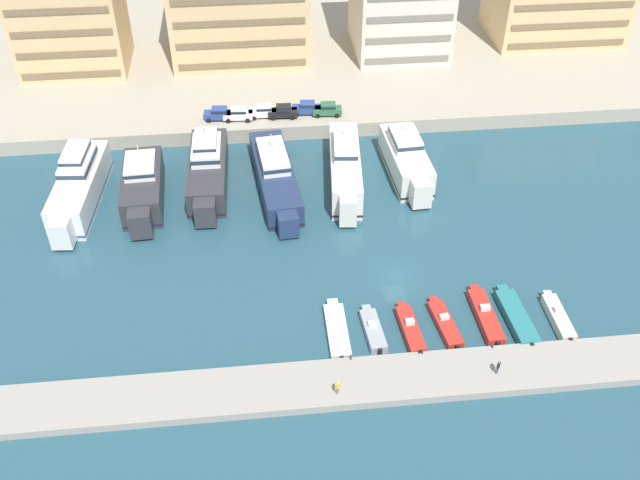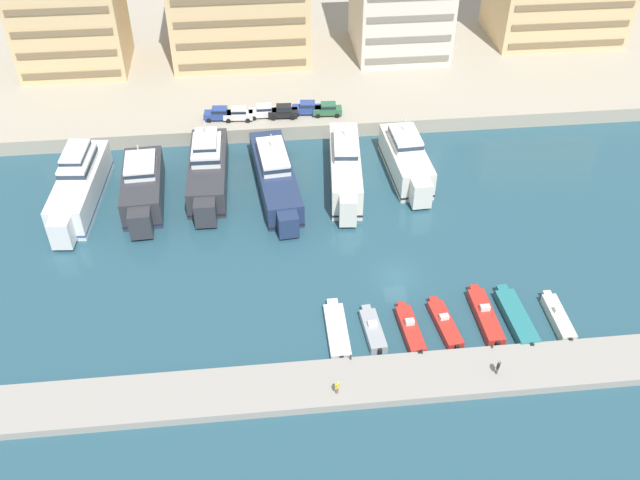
{
  "view_description": "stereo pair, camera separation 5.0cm",
  "coord_description": "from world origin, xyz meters",
  "px_view_note": "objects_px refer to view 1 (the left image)",
  "views": [
    {
      "loc": [
        -14.41,
        -56.32,
        53.07
      ],
      "look_at": [
        -8.01,
        4.3,
        2.5
      ],
      "focal_mm": 40.0,
      "sensor_mm": 36.0,
      "label": 1
    },
    {
      "loc": [
        -14.36,
        -56.32,
        53.07
      ],
      "look_at": [
        -8.01,
        4.3,
        2.5
      ],
      "focal_mm": 40.0,
      "sensor_mm": 36.0,
      "label": 2
    }
  ],
  "objects_px": {
    "yacht_ivory_center_right": "(406,160)",
    "motorboat_white_far_left": "(337,330)",
    "yacht_ivory_center": "(345,168)",
    "motorboat_cream_mid_right": "(558,317)",
    "car_green_center_right": "(327,109)",
    "pedestrian_mid_deck": "(498,366)",
    "motorboat_red_mid_left": "(410,329)",
    "motorboat_red_center_left": "(445,323)",
    "motorboat_grey_left": "(373,330)",
    "car_blue_far_left": "(219,113)",
    "motorboat_teal_center_right": "(516,317)",
    "car_blue_center": "(307,108)",
    "car_white_left": "(238,114)",
    "car_black_center_left": "(283,111)",
    "yacht_charcoal_mid_left": "(208,169)",
    "motorboat_red_center": "(485,315)",
    "yacht_white_far_left": "(79,185)",
    "yacht_navy_center_left": "(275,176)",
    "car_white_mid_left": "(263,111)",
    "yacht_charcoal_left": "(143,187)"
  },
  "relations": [
    {
      "from": "motorboat_teal_center_right",
      "to": "car_white_mid_left",
      "type": "bearing_deg",
      "value": 120.54
    },
    {
      "from": "yacht_ivory_center_right",
      "to": "motorboat_grey_left",
      "type": "height_order",
      "value": "yacht_ivory_center_right"
    },
    {
      "from": "motorboat_cream_mid_right",
      "to": "car_green_center_right",
      "type": "height_order",
      "value": "car_green_center_right"
    },
    {
      "from": "yacht_ivory_center",
      "to": "motorboat_white_far_left",
      "type": "distance_m",
      "value": 26.21
    },
    {
      "from": "motorboat_red_center",
      "to": "car_white_left",
      "type": "relative_size",
      "value": 2.01
    },
    {
      "from": "motorboat_red_mid_left",
      "to": "motorboat_red_center_left",
      "type": "distance_m",
      "value": 3.71
    },
    {
      "from": "car_blue_far_left",
      "to": "yacht_ivory_center",
      "type": "bearing_deg",
      "value": -42.1
    },
    {
      "from": "motorboat_cream_mid_right",
      "to": "pedestrian_mid_deck",
      "type": "relative_size",
      "value": 4.2
    },
    {
      "from": "car_white_left",
      "to": "car_black_center_left",
      "type": "height_order",
      "value": "same"
    },
    {
      "from": "motorboat_grey_left",
      "to": "car_white_left",
      "type": "xyz_separation_m",
      "value": [
        -12.6,
        40.25,
        2.61
      ]
    },
    {
      "from": "yacht_navy_center_left",
      "to": "car_blue_far_left",
      "type": "relative_size",
      "value": 4.91
    },
    {
      "from": "motorboat_red_mid_left",
      "to": "motorboat_teal_center_right",
      "type": "xyz_separation_m",
      "value": [
        11.12,
        0.53,
        0.02
      ]
    },
    {
      "from": "motorboat_white_far_left",
      "to": "car_white_left",
      "type": "xyz_separation_m",
      "value": [
        -9.01,
        39.85,
        2.69
      ]
    },
    {
      "from": "motorboat_red_mid_left",
      "to": "car_green_center_right",
      "type": "relative_size",
      "value": 1.71
    },
    {
      "from": "car_blue_center",
      "to": "car_green_center_right",
      "type": "bearing_deg",
      "value": -12.99
    },
    {
      "from": "yacht_charcoal_mid_left",
      "to": "motorboat_red_mid_left",
      "type": "height_order",
      "value": "yacht_charcoal_mid_left"
    },
    {
      "from": "motorboat_white_far_left",
      "to": "yacht_navy_center_left",
      "type": "bearing_deg",
      "value": 100.34
    },
    {
      "from": "car_blue_far_left",
      "to": "motorboat_teal_center_right",
      "type": "bearing_deg",
      "value": -53.32
    },
    {
      "from": "yacht_charcoal_mid_left",
      "to": "car_green_center_right",
      "type": "distance_m",
      "value": 20.81
    },
    {
      "from": "motorboat_teal_center_right",
      "to": "car_blue_center",
      "type": "distance_m",
      "value": 44.58
    },
    {
      "from": "yacht_charcoal_left",
      "to": "motorboat_cream_mid_right",
      "type": "height_order",
      "value": "yacht_charcoal_left"
    },
    {
      "from": "motorboat_red_center_left",
      "to": "motorboat_red_center",
      "type": "bearing_deg",
      "value": 7.52
    },
    {
      "from": "yacht_ivory_center_right",
      "to": "motorboat_white_far_left",
      "type": "distance_m",
      "value": 29.84
    },
    {
      "from": "yacht_white_far_left",
      "to": "yacht_navy_center_left",
      "type": "bearing_deg",
      "value": 0.9
    },
    {
      "from": "motorboat_teal_center_right",
      "to": "motorboat_cream_mid_right",
      "type": "xyz_separation_m",
      "value": [
        4.25,
        -0.48,
        0.01
      ]
    },
    {
      "from": "motorboat_cream_mid_right",
      "to": "pedestrian_mid_deck",
      "type": "height_order",
      "value": "pedestrian_mid_deck"
    },
    {
      "from": "motorboat_red_mid_left",
      "to": "car_white_left",
      "type": "xyz_separation_m",
      "value": [
        -16.31,
        40.63,
        2.55
      ]
    },
    {
      "from": "motorboat_red_center_left",
      "to": "car_green_center_right",
      "type": "xyz_separation_m",
      "value": [
        -7.42,
        40.17,
        2.62
      ]
    },
    {
      "from": "yacht_ivory_center",
      "to": "motorboat_cream_mid_right",
      "type": "bearing_deg",
      "value": -55.19
    },
    {
      "from": "yacht_ivory_center",
      "to": "motorboat_red_center_left",
      "type": "distance_m",
      "value": 27.0
    },
    {
      "from": "yacht_charcoal_left",
      "to": "motorboat_cream_mid_right",
      "type": "bearing_deg",
      "value": -30.14
    },
    {
      "from": "motorboat_white_far_left",
      "to": "motorboat_red_center_left",
      "type": "relative_size",
      "value": 1.13
    },
    {
      "from": "yacht_navy_center_left",
      "to": "motorboat_white_far_left",
      "type": "distance_m",
      "value": 26.08
    },
    {
      "from": "yacht_white_far_left",
      "to": "car_blue_far_left",
      "type": "height_order",
      "value": "yacht_white_far_left"
    },
    {
      "from": "motorboat_red_mid_left",
      "to": "motorboat_grey_left",
      "type": "bearing_deg",
      "value": 174.11
    },
    {
      "from": "yacht_ivory_center",
      "to": "car_blue_far_left",
      "type": "bearing_deg",
      "value": 137.9
    },
    {
      "from": "yacht_charcoal_left",
      "to": "car_blue_center",
      "type": "height_order",
      "value": "yacht_charcoal_left"
    },
    {
      "from": "motorboat_red_mid_left",
      "to": "car_green_center_right",
      "type": "xyz_separation_m",
      "value": [
        -3.74,
        40.67,
        2.55
      ]
    },
    {
      "from": "motorboat_grey_left",
      "to": "motorboat_red_center_left",
      "type": "bearing_deg",
      "value": 0.88
    },
    {
      "from": "motorboat_teal_center_right",
      "to": "car_blue_center",
      "type": "height_order",
      "value": "car_blue_center"
    },
    {
      "from": "yacht_ivory_center",
      "to": "yacht_ivory_center_right",
      "type": "bearing_deg",
      "value": 8.95
    },
    {
      "from": "yacht_navy_center_left",
      "to": "motorboat_teal_center_right",
      "type": "bearing_deg",
      "value": -48.25
    },
    {
      "from": "yacht_ivory_center",
      "to": "car_white_left",
      "type": "distance_m",
      "value": 19.33
    },
    {
      "from": "motorboat_red_mid_left",
      "to": "motorboat_cream_mid_right",
      "type": "relative_size",
      "value": 1.01
    },
    {
      "from": "yacht_navy_center_left",
      "to": "car_white_left",
      "type": "relative_size",
      "value": 4.93
    },
    {
      "from": "motorboat_grey_left",
      "to": "car_white_mid_left",
      "type": "relative_size",
      "value": 1.57
    },
    {
      "from": "motorboat_red_center",
      "to": "pedestrian_mid_deck",
      "type": "bearing_deg",
      "value": -98.66
    },
    {
      "from": "yacht_charcoal_mid_left",
      "to": "car_blue_center",
      "type": "distance_m",
      "value": 19.02
    },
    {
      "from": "motorboat_grey_left",
      "to": "motorboat_cream_mid_right",
      "type": "relative_size",
      "value": 0.91
    },
    {
      "from": "yacht_navy_center_left",
      "to": "motorboat_white_far_left",
      "type": "xyz_separation_m",
      "value": [
        4.67,
        -25.62,
        -1.5
      ]
    }
  ]
}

